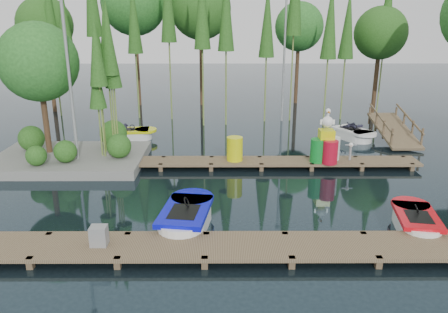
{
  "coord_description": "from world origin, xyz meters",
  "views": [
    {
      "loc": [
        0.44,
        -14.58,
        5.92
      ],
      "look_at": [
        0.5,
        0.5,
        1.1
      ],
      "focal_mm": 35.0,
      "sensor_mm": 36.0,
      "label": 1
    }
  ],
  "objects_px": {
    "boat_red": "(416,222)",
    "utility_cabinet": "(99,236)",
    "boat_yellow_far": "(131,134)",
    "drum_cluster": "(327,146)",
    "island": "(58,87)",
    "yellow_barrel": "(235,149)",
    "boat_blue": "(186,218)"
  },
  "relations": [
    {
      "from": "boat_blue",
      "to": "boat_yellow_far",
      "type": "xyz_separation_m",
      "value": [
        -3.58,
        9.74,
        -0.02
      ]
    },
    {
      "from": "utility_cabinet",
      "to": "boat_blue",
      "type": "bearing_deg",
      "value": 37.36
    },
    {
      "from": "utility_cabinet",
      "to": "yellow_barrel",
      "type": "height_order",
      "value": "yellow_barrel"
    },
    {
      "from": "boat_blue",
      "to": "boat_red",
      "type": "bearing_deg",
      "value": 6.13
    },
    {
      "from": "boat_yellow_far",
      "to": "yellow_barrel",
      "type": "bearing_deg",
      "value": -25.94
    },
    {
      "from": "island",
      "to": "boat_yellow_far",
      "type": "bearing_deg",
      "value": 59.65
    },
    {
      "from": "boat_red",
      "to": "utility_cabinet",
      "type": "height_order",
      "value": "utility_cabinet"
    },
    {
      "from": "boat_red",
      "to": "drum_cluster",
      "type": "distance_m",
      "value": 5.65
    },
    {
      "from": "boat_red",
      "to": "yellow_barrel",
      "type": "distance_m",
      "value": 7.6
    },
    {
      "from": "island",
      "to": "utility_cabinet",
      "type": "relative_size",
      "value": 12.96
    },
    {
      "from": "boat_blue",
      "to": "yellow_barrel",
      "type": "xyz_separation_m",
      "value": [
        1.57,
        5.39,
        0.51
      ]
    },
    {
      "from": "boat_yellow_far",
      "to": "drum_cluster",
      "type": "bearing_deg",
      "value": -12.7
    },
    {
      "from": "boat_blue",
      "to": "utility_cabinet",
      "type": "height_order",
      "value": "boat_blue"
    },
    {
      "from": "island",
      "to": "boat_red",
      "type": "xyz_separation_m",
      "value": [
        12.37,
        -6.38,
        -2.95
      ]
    },
    {
      "from": "island",
      "to": "drum_cluster",
      "type": "relative_size",
      "value": 3.09
    },
    {
      "from": "boat_blue",
      "to": "utility_cabinet",
      "type": "relative_size",
      "value": 5.87
    },
    {
      "from": "boat_yellow_far",
      "to": "utility_cabinet",
      "type": "height_order",
      "value": "boat_yellow_far"
    },
    {
      "from": "yellow_barrel",
      "to": "boat_red",
      "type": "bearing_deg",
      "value": -47.47
    },
    {
      "from": "island",
      "to": "yellow_barrel",
      "type": "bearing_deg",
      "value": -6.23
    },
    {
      "from": "boat_yellow_far",
      "to": "drum_cluster",
      "type": "relative_size",
      "value": 1.17
    },
    {
      "from": "island",
      "to": "boat_red",
      "type": "bearing_deg",
      "value": -27.27
    },
    {
      "from": "boat_red",
      "to": "boat_yellow_far",
      "type": "bearing_deg",
      "value": 145.88
    },
    {
      "from": "boat_red",
      "to": "yellow_barrel",
      "type": "height_order",
      "value": "yellow_barrel"
    },
    {
      "from": "island",
      "to": "utility_cabinet",
      "type": "bearing_deg",
      "value": -65.46
    },
    {
      "from": "boat_red",
      "to": "yellow_barrel",
      "type": "xyz_separation_m",
      "value": [
        -5.12,
        5.59,
        0.55
      ]
    },
    {
      "from": "boat_blue",
      "to": "yellow_barrel",
      "type": "distance_m",
      "value": 5.63
    },
    {
      "from": "island",
      "to": "boat_blue",
      "type": "relative_size",
      "value": 2.21
    },
    {
      "from": "boat_blue",
      "to": "drum_cluster",
      "type": "distance_m",
      "value": 7.47
    },
    {
      "from": "boat_red",
      "to": "utility_cabinet",
      "type": "xyz_separation_m",
      "value": [
        -8.81,
        -1.41,
        0.32
      ]
    },
    {
      "from": "boat_yellow_far",
      "to": "utility_cabinet",
      "type": "distance_m",
      "value": 11.46
    },
    {
      "from": "boat_blue",
      "to": "boat_red",
      "type": "relative_size",
      "value": 1.18
    },
    {
      "from": "island",
      "to": "boat_red",
      "type": "distance_m",
      "value": 14.22
    }
  ]
}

